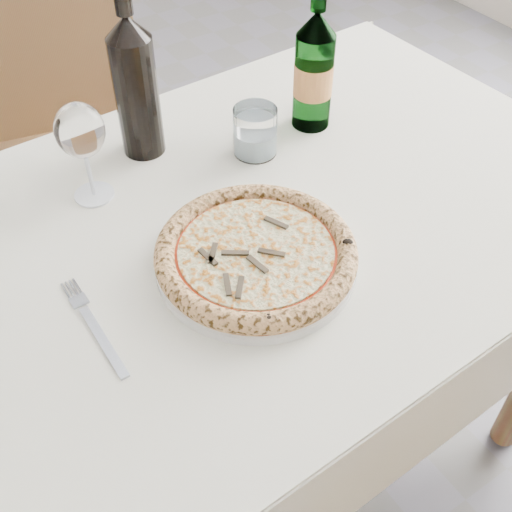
% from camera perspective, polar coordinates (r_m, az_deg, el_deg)
% --- Properties ---
extents(floor, '(5.00, 6.00, 0.02)m').
position_cam_1_polar(floor, '(1.74, -11.80, -12.85)').
color(floor, '#555561').
rests_on(floor, ground).
extents(dining_table, '(1.40, 0.87, 0.76)m').
position_cam_1_polar(dining_table, '(1.08, -2.90, -1.14)').
color(dining_table, brown).
rests_on(dining_table, floor).
extents(chair_far, '(0.55, 0.55, 0.93)m').
position_cam_1_polar(chair_far, '(1.70, -16.88, 10.73)').
color(chair_far, brown).
rests_on(chair_far, floor).
extents(plate, '(0.30, 0.30, 0.02)m').
position_cam_1_polar(plate, '(0.94, -0.00, -0.48)').
color(plate, white).
rests_on(plate, dining_table).
extents(pizza, '(0.30, 0.30, 0.03)m').
position_cam_1_polar(pizza, '(0.93, -0.00, 0.27)').
color(pizza, '#DCAF68').
rests_on(pizza, plate).
extents(fork, '(0.02, 0.20, 0.00)m').
position_cam_1_polar(fork, '(0.90, -14.10, -6.22)').
color(fork, '#949DAB').
rests_on(fork, dining_table).
extents(wine_glass, '(0.08, 0.08, 0.17)m').
position_cam_1_polar(wine_glass, '(1.03, -15.36, 10.51)').
color(wine_glass, white).
rests_on(wine_glass, dining_table).
extents(tumbler, '(0.08, 0.08, 0.09)m').
position_cam_1_polar(tumbler, '(1.15, -0.07, 10.77)').
color(tumbler, white).
rests_on(tumbler, dining_table).
extents(beer_bottle, '(0.07, 0.07, 0.27)m').
position_cam_1_polar(beer_bottle, '(1.19, 5.16, 16.10)').
color(beer_bottle, '#306935').
rests_on(beer_bottle, dining_table).
extents(wine_bottle, '(0.07, 0.07, 0.30)m').
position_cam_1_polar(wine_bottle, '(1.12, -10.67, 14.72)').
color(wine_bottle, black).
rests_on(wine_bottle, dining_table).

